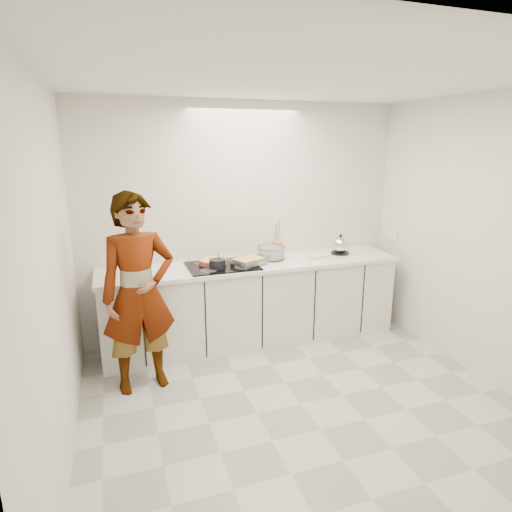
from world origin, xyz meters
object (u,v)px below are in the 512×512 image
object	(u,v)px
hob	(222,266)
tart_dish	(213,261)
baking_dish	(249,261)
kettle	(340,246)
utensil_crock	(277,248)
saucepan	(217,264)
cook	(139,294)
mixing_bowl	(271,253)

from	to	relation	value
hob	tart_dish	xyz separation A→B (m)	(-0.08, 0.09, 0.03)
tart_dish	baking_dish	bearing A→B (deg)	-20.15
tart_dish	kettle	bearing A→B (deg)	-0.70
kettle	utensil_crock	world-z (taller)	kettle
tart_dish	hob	bearing A→B (deg)	-46.26
hob	saucepan	xyz separation A→B (m)	(-0.07, -0.09, 0.05)
kettle	cook	xyz separation A→B (m)	(-2.31, -0.59, -0.12)
saucepan	cook	bearing A→B (deg)	-151.90
baking_dish	kettle	xyz separation A→B (m)	(1.14, 0.11, 0.05)
cook	baking_dish	bearing A→B (deg)	12.76
hob	cook	bearing A→B (deg)	-149.57
saucepan	utensil_crock	world-z (taller)	saucepan
kettle	utensil_crock	xyz separation A→B (m)	(-0.70, 0.21, -0.02)
utensil_crock	cook	bearing A→B (deg)	-153.66
tart_dish	cook	size ratio (longest dim) A/B	0.20
hob	cook	xyz separation A→B (m)	(-0.88, -0.52, -0.03)
kettle	utensil_crock	size ratio (longest dim) A/B	1.50
baking_dish	mixing_bowl	distance (m)	0.34
baking_dish	tart_dish	bearing A→B (deg)	159.85
hob	kettle	size ratio (longest dim) A/B	3.09
hob	utensil_crock	distance (m)	0.78
kettle	hob	bearing A→B (deg)	-177.26
saucepan	cook	world-z (taller)	cook
hob	utensil_crock	size ratio (longest dim) A/B	4.62
baking_dish	utensil_crock	bearing A→B (deg)	35.95
mixing_bowl	kettle	bearing A→B (deg)	-2.82
utensil_crock	cook	world-z (taller)	cook
kettle	cook	size ratio (longest dim) A/B	0.13
tart_dish	saucepan	distance (m)	0.17
mixing_bowl	kettle	distance (m)	0.84
baking_dish	cook	size ratio (longest dim) A/B	0.22
saucepan	mixing_bowl	size ratio (longest dim) A/B	0.58
mixing_bowl	cook	bearing A→B (deg)	-156.81
baking_dish	utensil_crock	world-z (taller)	utensil_crock
baking_dish	mixing_bowl	world-z (taller)	mixing_bowl
mixing_bowl	kettle	size ratio (longest dim) A/B	1.57
baking_dish	cook	distance (m)	1.26
saucepan	kettle	size ratio (longest dim) A/B	0.91
hob	baking_dish	size ratio (longest dim) A/B	1.83
hob	mixing_bowl	bearing A→B (deg)	10.63
baking_dish	utensil_crock	distance (m)	0.55
tart_dish	mixing_bowl	world-z (taller)	mixing_bowl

